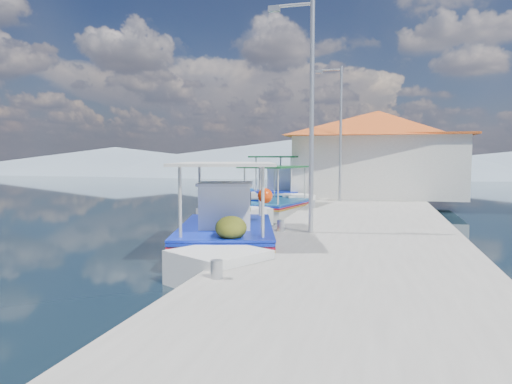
# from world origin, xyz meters

# --- Properties ---
(ground) EXTENTS (160.00, 160.00, 0.00)m
(ground) POSITION_xyz_m (0.00, 0.00, 0.00)
(ground) COLOR black
(ground) RESTS_ON ground
(quay) EXTENTS (5.00, 44.00, 0.50)m
(quay) POSITION_xyz_m (5.90, 6.00, 0.25)
(quay) COLOR #9E9A93
(quay) RESTS_ON ground
(bollards) EXTENTS (0.20, 17.20, 0.30)m
(bollards) POSITION_xyz_m (3.80, 5.25, 0.65)
(bollards) COLOR #A5A8AD
(bollards) RESTS_ON quay
(main_caique) EXTENTS (3.65, 7.58, 2.59)m
(main_caique) POSITION_xyz_m (2.61, 1.13, 0.50)
(main_caique) COLOR white
(main_caique) RESTS_ON ground
(caique_green_canopy) EXTENTS (2.70, 6.13, 2.34)m
(caique_green_canopy) POSITION_xyz_m (2.17, 8.74, 0.35)
(caique_green_canopy) COLOR white
(caique_green_canopy) RESTS_ON ground
(caique_blue_hull) EXTENTS (3.48, 6.41, 1.21)m
(caique_blue_hull) POSITION_xyz_m (0.18, 9.56, 0.33)
(caique_blue_hull) COLOR #185793
(caique_blue_hull) RESTS_ON ground
(caique_far) EXTENTS (3.01, 8.00, 2.82)m
(caique_far) POSITION_xyz_m (1.54, 13.82, 0.52)
(caique_far) COLOR #185793
(caique_far) RESTS_ON ground
(harbor_building) EXTENTS (10.49, 10.49, 4.40)m
(harbor_building) POSITION_xyz_m (6.20, 15.00, 2.78)
(harbor_building) COLOR white
(harbor_building) RESTS_ON quay
(lamp_post_near) EXTENTS (1.21, 0.14, 6.00)m
(lamp_post_near) POSITION_xyz_m (4.51, 2.00, 3.85)
(lamp_post_near) COLOR #A5A8AD
(lamp_post_near) RESTS_ON quay
(lamp_post_far) EXTENTS (1.21, 0.14, 6.00)m
(lamp_post_far) POSITION_xyz_m (4.51, 11.00, 3.85)
(lamp_post_far) COLOR #A5A8AD
(lamp_post_far) RESTS_ON quay
(mountain_ridge) EXTENTS (171.40, 96.00, 5.50)m
(mountain_ridge) POSITION_xyz_m (6.54, 56.00, 2.04)
(mountain_ridge) COLOR gray
(mountain_ridge) RESTS_ON ground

